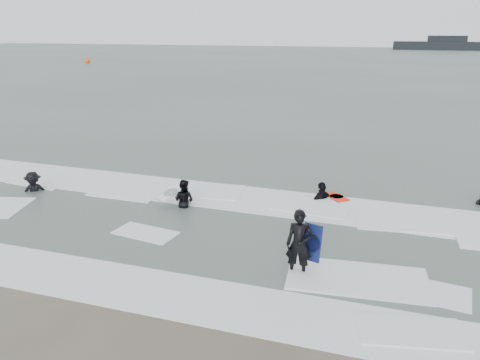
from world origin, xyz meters
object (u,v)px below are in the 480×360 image
(surfer_right_near, at_px, (322,200))
(buoy, at_px, (87,61))
(surfer_wading, at_px, (184,207))
(surfer_breaker, at_px, (34,193))
(vessel_horizon, at_px, (446,45))
(surfer_centre, at_px, (298,276))

(surfer_right_near, height_order, buoy, buoy)
(surfer_right_near, bearing_deg, surfer_wading, -23.40)
(surfer_breaker, xyz_separation_m, buoy, (-41.26, 59.77, 0.42))
(vessel_horizon, bearing_deg, surfer_centre, -95.26)
(surfer_wading, xyz_separation_m, surfer_breaker, (-6.03, -0.48, 0.00))
(surfer_centre, xyz_separation_m, surfer_wading, (-4.76, 3.40, 0.00))
(surfer_centre, relative_size, surfer_breaker, 1.06)
(buoy, relative_size, vessel_horizon, 0.06)
(vessel_horizon, bearing_deg, buoy, -128.84)
(surfer_right_near, bearing_deg, surfer_centre, 42.43)
(surfer_wading, bearing_deg, surfer_centre, 152.78)
(surfer_wading, bearing_deg, buoy, -43.08)
(surfer_centre, height_order, surfer_right_near, surfer_right_near)
(surfer_right_near, relative_size, vessel_horizon, 0.06)
(buoy, distance_m, vessel_horizon, 104.11)
(surfer_centre, bearing_deg, surfer_right_near, 87.73)
(surfer_breaker, bearing_deg, buoy, 93.03)
(vessel_horizon, bearing_deg, surfer_right_near, -95.61)
(surfer_wading, relative_size, surfer_breaker, 0.93)
(surfer_breaker, height_order, vessel_horizon, vessel_horizon)
(surfer_breaker, distance_m, surfer_right_near, 10.82)
(buoy, bearing_deg, surfer_right_near, -47.77)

